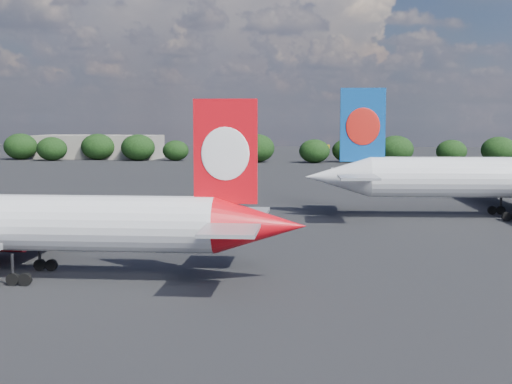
# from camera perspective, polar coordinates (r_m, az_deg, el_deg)

# --- Properties ---
(ground) EXTENTS (500.00, 500.00, 0.00)m
(ground) POSITION_cam_1_polar(r_m,az_deg,el_deg) (106.42, -4.79, -1.52)
(ground) COLOR black
(ground) RESTS_ON ground
(qantas_airliner) EXTENTS (47.00, 44.68, 15.34)m
(qantas_airliner) POSITION_cam_1_polar(r_m,az_deg,el_deg) (64.44, -18.20, -2.47)
(qantas_airliner) COLOR white
(qantas_airliner) RESTS_ON ground
(china_southern_airliner) EXTENTS (54.87, 52.25, 17.89)m
(china_southern_airliner) POSITION_cam_1_polar(r_m,az_deg,el_deg) (104.27, 19.79, 1.01)
(china_southern_airliner) COLOR white
(china_southern_airliner) RESTS_ON ground
(terminal_building) EXTENTS (42.00, 16.00, 8.00)m
(terminal_building) POSITION_cam_1_polar(r_m,az_deg,el_deg) (251.26, -12.45, 3.55)
(terminal_building) COLOR gray
(terminal_building) RESTS_ON ground
(highway_sign) EXTENTS (6.00, 0.30, 4.50)m
(highway_sign) POSITION_cam_1_polar(r_m,az_deg,el_deg) (223.01, -2.55, 3.18)
(highway_sign) COLOR #156B1D
(highway_sign) RESTS_ON ground
(billboard_yellow) EXTENTS (5.00, 0.30, 5.50)m
(billboard_yellow) POSITION_cam_1_polar(r_m,az_deg,el_deg) (225.30, 5.27, 3.38)
(billboard_yellow) COLOR gold
(billboard_yellow) RESTS_ON ground
(horizon_treeline) EXTENTS (205.68, 15.63, 8.92)m
(horizon_treeline) POSITION_cam_1_polar(r_m,az_deg,el_deg) (224.31, 2.75, 3.43)
(horizon_treeline) COLOR black
(horizon_treeline) RESTS_ON ground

